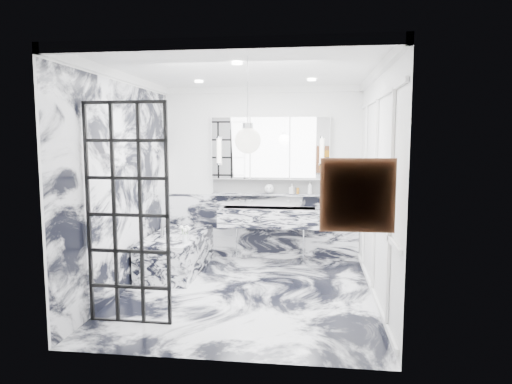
# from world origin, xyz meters

# --- Properties ---
(floor) EXTENTS (3.60, 3.60, 0.00)m
(floor) POSITION_xyz_m (0.00, 0.00, 0.00)
(floor) COLOR white
(floor) RESTS_ON ground
(ceiling) EXTENTS (3.60, 3.60, 0.00)m
(ceiling) POSITION_xyz_m (0.00, 0.00, 2.80)
(ceiling) COLOR white
(ceiling) RESTS_ON wall_back
(wall_back) EXTENTS (3.60, 0.00, 3.60)m
(wall_back) POSITION_xyz_m (0.00, 1.80, 1.40)
(wall_back) COLOR white
(wall_back) RESTS_ON floor
(wall_front) EXTENTS (3.60, 0.00, 3.60)m
(wall_front) POSITION_xyz_m (0.00, -1.80, 1.40)
(wall_front) COLOR white
(wall_front) RESTS_ON floor
(wall_left) EXTENTS (0.00, 3.60, 3.60)m
(wall_left) POSITION_xyz_m (-1.60, 0.00, 1.40)
(wall_left) COLOR white
(wall_left) RESTS_ON floor
(wall_right) EXTENTS (0.00, 3.60, 3.60)m
(wall_right) POSITION_xyz_m (1.60, 0.00, 1.40)
(wall_right) COLOR white
(wall_right) RESTS_ON floor
(marble_clad_back) EXTENTS (3.18, 0.05, 1.05)m
(marble_clad_back) POSITION_xyz_m (0.00, 1.78, 0.53)
(marble_clad_back) COLOR white
(marble_clad_back) RESTS_ON floor
(marble_clad_left) EXTENTS (0.02, 3.56, 2.68)m
(marble_clad_left) POSITION_xyz_m (-1.59, 0.00, 1.34)
(marble_clad_left) COLOR white
(marble_clad_left) RESTS_ON floor
(panel_molding) EXTENTS (0.03, 3.40, 2.30)m
(panel_molding) POSITION_xyz_m (1.58, 0.00, 1.30)
(panel_molding) COLOR white
(panel_molding) RESTS_ON floor
(soap_bottle_a) EXTENTS (0.08, 0.08, 0.20)m
(soap_bottle_a) POSITION_xyz_m (0.79, 1.71, 1.19)
(soap_bottle_a) COLOR #8C5919
(soap_bottle_a) RESTS_ON ledge
(soap_bottle_b) EXTENTS (0.09, 0.10, 0.16)m
(soap_bottle_b) POSITION_xyz_m (0.51, 1.71, 1.17)
(soap_bottle_b) COLOR #4C4C51
(soap_bottle_b) RESTS_ON ledge
(soap_bottle_c) EXTENTS (0.13, 0.13, 0.14)m
(soap_bottle_c) POSITION_xyz_m (1.00, 1.71, 1.16)
(soap_bottle_c) COLOR silver
(soap_bottle_c) RESTS_ON ledge
(face_pot) EXTENTS (0.15, 0.15, 0.15)m
(face_pot) POSITION_xyz_m (0.14, 1.71, 1.17)
(face_pot) COLOR white
(face_pot) RESTS_ON ledge
(amber_bottle) EXTENTS (0.04, 0.04, 0.10)m
(amber_bottle) POSITION_xyz_m (0.60, 1.71, 1.14)
(amber_bottle) COLOR #8C5919
(amber_bottle) RESTS_ON ledge
(flower_vase) EXTENTS (0.08, 0.08, 0.12)m
(flower_vase) POSITION_xyz_m (-0.89, 0.36, 0.61)
(flower_vase) COLOR silver
(flower_vase) RESTS_ON bathtub
(crittall_door) EXTENTS (0.88, 0.06, 2.34)m
(crittall_door) POSITION_xyz_m (-1.10, -1.06, 1.17)
(crittall_door) COLOR black
(crittall_door) RESTS_ON floor
(artwork) EXTENTS (0.52, 0.05, 0.52)m
(artwork) POSITION_xyz_m (1.20, -1.76, 1.50)
(artwork) COLOR #C48814
(artwork) RESTS_ON wall_front
(pendant_light) EXTENTS (0.25, 0.25, 0.25)m
(pendant_light) POSITION_xyz_m (0.20, -1.20, 1.95)
(pendant_light) COLOR white
(pendant_light) RESTS_ON ceiling
(trough_sink) EXTENTS (1.60, 0.45, 0.30)m
(trough_sink) POSITION_xyz_m (0.15, 1.55, 0.73)
(trough_sink) COLOR silver
(trough_sink) RESTS_ON wall_back
(ledge) EXTENTS (1.90, 0.14, 0.04)m
(ledge) POSITION_xyz_m (0.15, 1.72, 1.07)
(ledge) COLOR silver
(ledge) RESTS_ON wall_back
(subway_tile) EXTENTS (1.90, 0.03, 0.23)m
(subway_tile) POSITION_xyz_m (0.15, 1.78, 1.21)
(subway_tile) COLOR white
(subway_tile) RESTS_ON wall_back
(mirror_cabinet) EXTENTS (1.90, 0.16, 1.00)m
(mirror_cabinet) POSITION_xyz_m (0.15, 1.73, 1.82)
(mirror_cabinet) COLOR white
(mirror_cabinet) RESTS_ON wall_back
(sconce_left) EXTENTS (0.07, 0.07, 0.40)m
(sconce_left) POSITION_xyz_m (-0.67, 1.63, 1.78)
(sconce_left) COLOR white
(sconce_left) RESTS_ON mirror_cabinet
(sconce_right) EXTENTS (0.07, 0.07, 0.40)m
(sconce_right) POSITION_xyz_m (0.97, 1.63, 1.78)
(sconce_right) COLOR white
(sconce_right) RESTS_ON mirror_cabinet
(bathtub) EXTENTS (0.75, 1.65, 0.55)m
(bathtub) POSITION_xyz_m (-1.18, 0.90, 0.28)
(bathtub) COLOR silver
(bathtub) RESTS_ON floor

